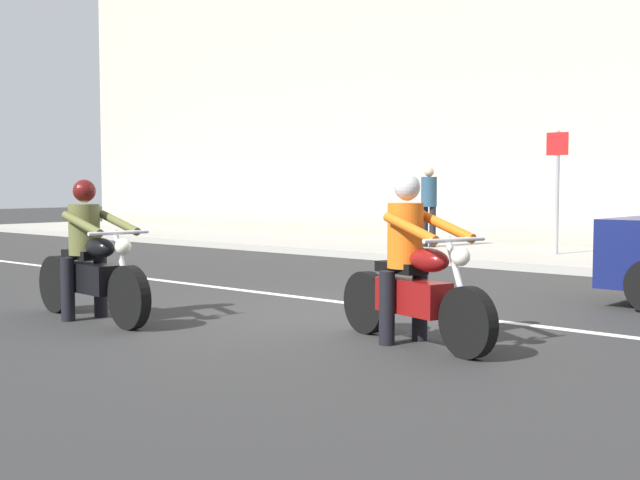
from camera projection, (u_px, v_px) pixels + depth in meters
ground_plane at (321, 314)px, 9.70m from camera, size 80.00×80.00×0.00m
sidewalk_slab at (601, 260)px, 15.70m from camera, size 40.00×4.40×0.14m
lane_marking_stripe at (352, 303)px, 10.55m from camera, size 18.00×0.14×0.01m
motorcycle_with_rider_olive at (90, 263)px, 9.23m from camera, size 2.26×0.70×1.55m
motorcycle_with_rider_orange_stripe at (412, 276)px, 7.83m from camera, size 2.05×0.85×1.60m
street_sign_post at (557, 179)px, 16.17m from camera, size 0.44×0.08×2.38m
pedestrian_bystander at (429, 200)px, 18.01m from camera, size 0.34×0.34×1.72m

